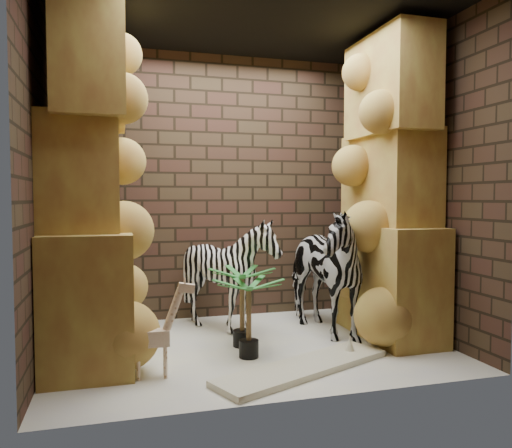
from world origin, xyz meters
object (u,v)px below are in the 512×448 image
object	(u,v)px
zebra_right	(317,260)
surfboard	(304,367)
zebra_left	(229,280)
palm_back	(249,318)
giraffe_toy	(152,327)
palm_front	(242,306)

from	to	relation	value
zebra_right	surfboard	xyz separation A→B (m)	(-0.52, -1.00, -0.72)
zebra_left	palm_back	world-z (taller)	zebra_left
zebra_right	surfboard	distance (m)	1.34
giraffe_toy	palm_front	size ratio (longest dim) A/B	1.05
zebra_left	surfboard	bearing A→B (deg)	-67.53
zebra_right	surfboard	world-z (taller)	zebra_right
palm_back	palm_front	bearing A→B (deg)	86.11
zebra_right	zebra_left	bearing A→B (deg)	152.81
zebra_left	zebra_right	bearing A→B (deg)	-10.89
zebra_left	palm_front	world-z (taller)	zebra_left
giraffe_toy	zebra_right	bearing A→B (deg)	29.01
palm_back	surfboard	distance (m)	0.64
surfboard	palm_back	bearing A→B (deg)	104.10
zebra_right	surfboard	size ratio (longest dim) A/B	0.94
palm_back	surfboard	xyz separation A→B (m)	(0.34, -0.44, -0.32)
zebra_left	palm_front	size ratio (longest dim) A/B	1.57
palm_front	palm_back	distance (m)	0.33
zebra_right	palm_back	bearing A→B (deg)	-154.61
zebra_left	giraffe_toy	bearing A→B (deg)	-118.47
zebra_right	palm_front	world-z (taller)	zebra_right
giraffe_toy	palm_front	xyz separation A→B (m)	(0.86, 0.59, -0.02)
zebra_left	surfboard	size ratio (longest dim) A/B	0.73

